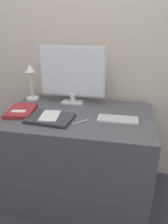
% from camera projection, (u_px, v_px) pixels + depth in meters
% --- Properties ---
extents(ground_plane, '(10.00, 10.00, 0.00)m').
position_uv_depth(ground_plane, '(75.00, 204.00, 1.78)').
color(ground_plane, '#38383D').
extents(wall_back, '(3.60, 0.05, 2.40)m').
position_uv_depth(wall_back, '(88.00, 44.00, 1.84)').
color(wall_back, beige).
rests_on(wall_back, ground_plane).
extents(desk, '(1.12, 0.72, 0.74)m').
position_uv_depth(desk, '(78.00, 156.00, 1.78)').
color(desk, '#4C4C51').
rests_on(desk, ground_plane).
extents(monitor, '(0.54, 0.11, 0.48)m').
position_uv_depth(monitor, '(72.00, 74.00, 1.78)').
color(monitor, silver).
rests_on(monitor, desk).
extents(keyboard, '(0.28, 0.12, 0.01)m').
position_uv_depth(keyboard, '(118.00, 119.00, 1.54)').
color(keyboard, silver).
rests_on(keyboard, desk).
extents(laptop, '(0.33, 0.26, 0.02)m').
position_uv_depth(laptop, '(50.00, 118.00, 1.55)').
color(laptop, '#232328').
rests_on(laptop, desk).
extents(ereader, '(0.14, 0.20, 0.01)m').
position_uv_depth(ereader, '(50.00, 116.00, 1.54)').
color(ereader, white).
rests_on(ereader, laptop).
extents(desk_lamp, '(0.11, 0.11, 0.31)m').
position_uv_depth(desk_lamp, '(31.00, 80.00, 1.88)').
color(desk_lamp, white).
rests_on(desk_lamp, desk).
extents(notebook, '(0.23, 0.29, 0.03)m').
position_uv_depth(notebook, '(21.00, 111.00, 1.66)').
color(notebook, maroon).
rests_on(notebook, desk).
extents(pen, '(0.10, 0.11, 0.01)m').
position_uv_depth(pen, '(81.00, 122.00, 1.50)').
color(pen, silver).
rests_on(pen, desk).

